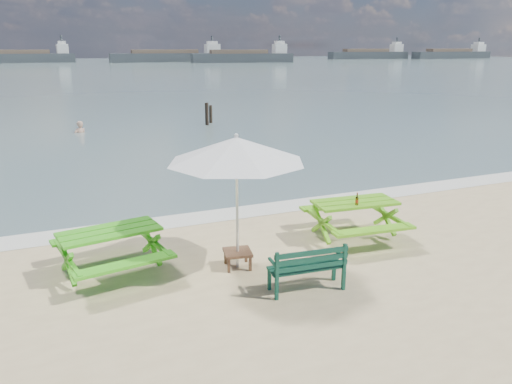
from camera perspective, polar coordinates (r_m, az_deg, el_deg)
name	(u,v)px	position (r m, az deg, el deg)	size (l,w,h in m)	color
sea	(65,70)	(91.60, -21.00, 12.87)	(300.00, 300.00, 0.00)	slate
foam_strip	(213,216)	(12.25, -4.89, -2.74)	(22.00, 0.90, 0.01)	silver
picnic_table_left	(111,252)	(9.49, -16.22, -6.66)	(2.06, 2.22, 0.84)	green
picnic_table_right	(354,220)	(10.93, 11.14, -3.21)	(1.93, 2.10, 0.84)	#5FB01A
park_bench	(306,276)	(8.64, 5.78, -9.54)	(1.33, 0.56, 0.80)	#0E3C2D
side_table	(238,259)	(9.45, -2.11, -7.62)	(0.58, 0.58, 0.33)	brown
patio_umbrella	(236,150)	(8.81, -2.25, 4.84)	(2.92, 2.92, 2.48)	silver
beer_bottle	(357,201)	(10.51, 11.45, -1.01)	(0.07, 0.07, 0.26)	brown
swimmer	(81,139)	(25.58, -19.40, 5.78)	(0.72, 0.61, 1.69)	tan
mooring_pilings	(208,116)	(26.69, -5.46, 8.65)	(0.58, 0.78, 1.36)	black
cargo_ships	(279,56)	(139.70, 2.67, 15.26)	(146.63, 24.37, 4.40)	#33383C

